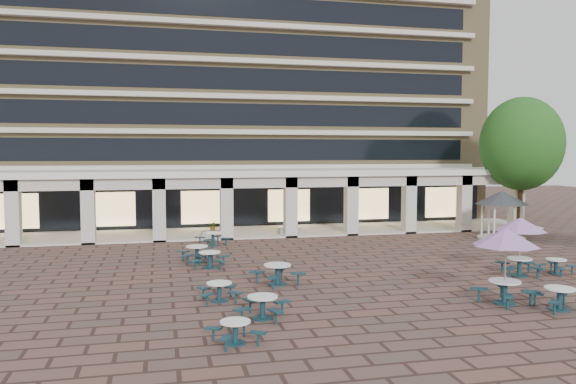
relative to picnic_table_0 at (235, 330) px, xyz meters
name	(u,v)px	position (x,y,z in m)	size (l,w,h in m)	color
ground	(307,280)	(4.15, 7.53, -0.40)	(120.00, 120.00, 0.00)	brown
apartment_building	(233,71)	(4.15, 32.99, 12.20)	(40.00, 15.50, 25.20)	#988156
retail_arcade	(253,190)	(4.15, 22.32, 2.60)	(42.00, 6.60, 4.40)	white
picnic_table_0	(235,330)	(0.00, 0.00, 0.00)	(1.77, 1.77, 0.68)	#153741
picnic_table_1	(219,290)	(0.02, 4.80, 0.02)	(1.67, 1.67, 0.72)	#153741
picnic_table_2	(560,297)	(11.68, 0.99, 0.07)	(1.87, 1.87, 0.79)	#153741
picnic_table_5	(263,305)	(1.22, 2.27, 0.06)	(2.11, 2.11, 0.77)	#153741
picnic_table_6	(506,240)	(10.26, 2.14, 1.96)	(2.41, 2.41, 2.78)	#153741
picnic_table_7	(556,265)	(15.64, 6.18, 0.00)	(1.86, 1.86, 0.68)	#153741
picnic_table_8	(210,258)	(0.20, 11.01, 0.07)	(2.06, 2.06, 0.80)	#153741
picnic_table_9	(197,252)	(-0.31, 12.64, 0.09)	(2.08, 2.08, 0.83)	#153741
picnic_table_10	(277,272)	(2.69, 6.94, 0.11)	(2.35, 2.35, 0.87)	#153741
picnic_table_11	(521,227)	(13.73, 6.17, 1.83)	(2.28, 2.28, 2.63)	#153741
picnic_table_12	(213,238)	(0.94, 17.53, 0.08)	(2.16, 2.16, 0.81)	#153741
gazebo	(502,203)	(19.36, 16.08, 1.92)	(3.31, 3.31, 3.08)	beige
tree_east_c	(522,144)	(22.63, 18.81, 5.78)	(5.68, 5.68, 9.46)	#442F1B
planter_left	(213,232)	(1.22, 20.43, 0.04)	(1.50, 0.70, 1.18)	gray
planter_right	(290,229)	(6.36, 20.43, 0.04)	(1.50, 0.62, 1.18)	gray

